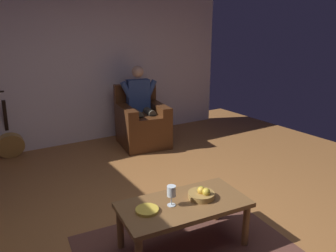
# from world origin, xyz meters

# --- Properties ---
(ground_plane) EXTENTS (7.44, 7.44, 0.00)m
(ground_plane) POSITION_xyz_m (0.00, 0.00, 0.00)
(ground_plane) COLOR #996132
(wall_back) EXTENTS (5.68, 0.06, 2.69)m
(wall_back) POSITION_xyz_m (0.00, -3.13, 1.34)
(wall_back) COLOR silver
(wall_back) RESTS_ON ground
(rug) EXTENTS (1.90, 1.32, 0.01)m
(rug) POSITION_xyz_m (0.07, 0.14, 0.00)
(rug) COLOR brown
(rug) RESTS_ON ground
(armchair) EXTENTS (0.84, 0.94, 0.97)m
(armchair) POSITION_xyz_m (-0.88, -2.44, 0.35)
(armchair) COLOR #4E2913
(armchair) RESTS_ON ground
(person_seated) EXTENTS (0.63, 0.58, 1.29)m
(person_seated) POSITION_xyz_m (-0.88, -2.48, 0.70)
(person_seated) COLOR navy
(person_seated) RESTS_ON ground
(coffee_table) EXTENTS (1.15, 0.65, 0.43)m
(coffee_table) POSITION_xyz_m (0.07, 0.14, 0.37)
(coffee_table) COLOR brown
(coffee_table) RESTS_ON ground
(guitar) EXTENTS (0.39, 0.34, 1.00)m
(guitar) POSITION_xyz_m (1.07, -2.93, 0.23)
(guitar) COLOR #A97C3B
(guitar) RESTS_ON ground
(wine_glass_near) EXTENTS (0.07, 0.07, 0.18)m
(wine_glass_near) POSITION_xyz_m (0.18, 0.12, 0.55)
(wine_glass_near) COLOR silver
(wine_glass_near) RESTS_ON coffee_table
(fruit_bowl) EXTENTS (0.23, 0.23, 0.11)m
(fruit_bowl) POSITION_xyz_m (-0.11, 0.15, 0.47)
(fruit_bowl) COLOR olive
(fruit_bowl) RESTS_ON coffee_table
(decorative_dish) EXTENTS (0.19, 0.19, 0.02)m
(decorative_dish) POSITION_xyz_m (0.40, 0.09, 0.44)
(decorative_dish) COLOR gold
(decorative_dish) RESTS_ON coffee_table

